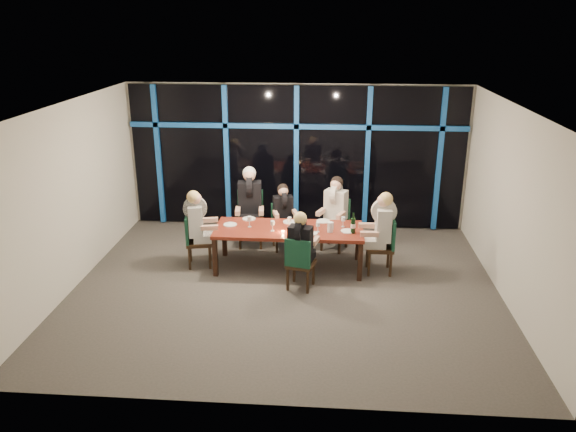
% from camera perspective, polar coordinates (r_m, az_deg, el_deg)
% --- Properties ---
extents(room, '(7.04, 7.00, 3.02)m').
position_cam_1_polar(room, '(8.69, -0.30, 4.73)').
color(room, '#534E49').
rests_on(room, ground).
extents(window_wall, '(6.86, 0.43, 2.94)m').
position_cam_1_polar(window_wall, '(11.64, 0.93, 6.19)').
color(window_wall, black).
rests_on(window_wall, ground).
extents(dining_table, '(2.60, 1.00, 0.75)m').
position_cam_1_polar(dining_table, '(9.87, 0.09, -1.62)').
color(dining_table, maroon).
rests_on(dining_table, ground).
extents(chair_far_left, '(0.55, 0.55, 1.08)m').
position_cam_1_polar(chair_far_left, '(10.97, -3.84, 0.12)').
color(chair_far_left, black).
rests_on(chair_far_left, ground).
extents(chair_far_mid, '(0.51, 0.51, 0.88)m').
position_cam_1_polar(chair_far_mid, '(10.80, -0.55, -0.76)').
color(chair_far_mid, black).
rests_on(chair_far_mid, ground).
extents(chair_far_right, '(0.60, 0.60, 0.98)m').
position_cam_1_polar(chair_far_right, '(10.82, 4.93, -0.49)').
color(chair_far_right, black).
rests_on(chair_far_right, ground).
extents(chair_end_left, '(0.52, 0.52, 0.96)m').
position_cam_1_polar(chair_end_left, '(10.14, -9.51, -2.18)').
color(chair_end_left, black).
rests_on(chair_end_left, ground).
extents(chair_end_right, '(0.47, 0.47, 1.00)m').
position_cam_1_polar(chair_end_right, '(9.88, 9.81, -2.67)').
color(chair_end_right, black).
rests_on(chair_end_right, ground).
extents(chair_near_mid, '(0.52, 0.52, 0.92)m').
position_cam_1_polar(chair_near_mid, '(9.13, 1.17, -4.60)').
color(chair_near_mid, black).
rests_on(chair_near_mid, ground).
extents(diner_far_left, '(0.56, 0.70, 1.05)m').
position_cam_1_polar(diner_far_left, '(10.75, -3.91, 2.08)').
color(diner_far_left, black).
rests_on(diner_far_left, ground).
extents(diner_far_mid, '(0.51, 0.60, 0.86)m').
position_cam_1_polar(diner_far_mid, '(10.62, -0.47, 0.88)').
color(diner_far_mid, black).
rests_on(diner_far_mid, ground).
extents(diner_far_right, '(0.61, 0.67, 0.96)m').
position_cam_1_polar(diner_far_right, '(10.61, 4.82, 1.34)').
color(diner_far_right, beige).
rests_on(diner_far_right, ground).
extents(diner_end_left, '(0.64, 0.52, 0.94)m').
position_cam_1_polar(diner_end_left, '(10.00, -9.16, -0.13)').
color(diner_end_left, black).
rests_on(diner_end_left, ground).
extents(diner_end_right, '(0.63, 0.50, 0.97)m').
position_cam_1_polar(diner_end_right, '(9.73, 9.45, -0.51)').
color(diner_end_right, beige).
rests_on(diner_end_right, ground).
extents(diner_near_mid, '(0.52, 0.62, 0.89)m').
position_cam_1_polar(diner_near_mid, '(9.06, 1.33, -2.30)').
color(diner_near_mid, black).
rests_on(diner_near_mid, ground).
extents(plate_far_left, '(0.24, 0.24, 0.01)m').
position_cam_1_polar(plate_far_left, '(10.30, -3.99, -0.28)').
color(plate_far_left, white).
rests_on(plate_far_left, dining_table).
extents(plate_far_mid, '(0.24, 0.24, 0.01)m').
position_cam_1_polar(plate_far_mid, '(10.13, 0.17, -0.60)').
color(plate_far_mid, white).
rests_on(plate_far_mid, dining_table).
extents(plate_far_right, '(0.24, 0.24, 0.01)m').
position_cam_1_polar(plate_far_right, '(10.18, 3.60, -0.52)').
color(plate_far_right, white).
rests_on(plate_far_right, dining_table).
extents(plate_end_left, '(0.24, 0.24, 0.01)m').
position_cam_1_polar(plate_end_left, '(10.05, -5.90, -0.87)').
color(plate_end_left, white).
rests_on(plate_end_left, dining_table).
extents(plate_end_right, '(0.24, 0.24, 0.01)m').
position_cam_1_polar(plate_end_right, '(9.75, 6.09, -1.54)').
color(plate_end_right, white).
rests_on(plate_end_right, dining_table).
extents(plate_near_mid, '(0.24, 0.24, 0.01)m').
position_cam_1_polar(plate_near_mid, '(9.60, 2.32, -1.77)').
color(plate_near_mid, white).
rests_on(plate_near_mid, dining_table).
extents(wine_bottle, '(0.08, 0.08, 0.37)m').
position_cam_1_polar(wine_bottle, '(9.65, 6.63, -0.94)').
color(wine_bottle, black).
rests_on(wine_bottle, dining_table).
extents(water_pitcher, '(0.11, 0.10, 0.18)m').
position_cam_1_polar(water_pitcher, '(9.67, 4.32, -1.13)').
color(water_pitcher, white).
rests_on(water_pitcher, dining_table).
extents(tea_light, '(0.05, 0.05, 0.03)m').
position_cam_1_polar(tea_light, '(9.66, -0.52, -1.59)').
color(tea_light, '#FFA14C').
rests_on(tea_light, dining_table).
extents(wine_glass_a, '(0.07, 0.07, 0.19)m').
position_cam_1_polar(wine_glass_a, '(9.68, -1.58, -0.78)').
color(wine_glass_a, white).
rests_on(wine_glass_a, dining_table).
extents(wine_glass_b, '(0.07, 0.07, 0.18)m').
position_cam_1_polar(wine_glass_b, '(9.86, 0.14, -0.40)').
color(wine_glass_b, silver).
rests_on(wine_glass_b, dining_table).
extents(wine_glass_c, '(0.07, 0.07, 0.18)m').
position_cam_1_polar(wine_glass_c, '(9.65, 3.06, -0.91)').
color(wine_glass_c, silver).
rests_on(wine_glass_c, dining_table).
extents(wine_glass_d, '(0.07, 0.07, 0.19)m').
position_cam_1_polar(wine_glass_d, '(9.88, -3.94, -0.34)').
color(wine_glass_d, silver).
rests_on(wine_glass_d, dining_table).
extents(wine_glass_e, '(0.07, 0.07, 0.18)m').
position_cam_1_polar(wine_glass_e, '(9.92, 5.63, -0.37)').
color(wine_glass_e, silver).
rests_on(wine_glass_e, dining_table).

